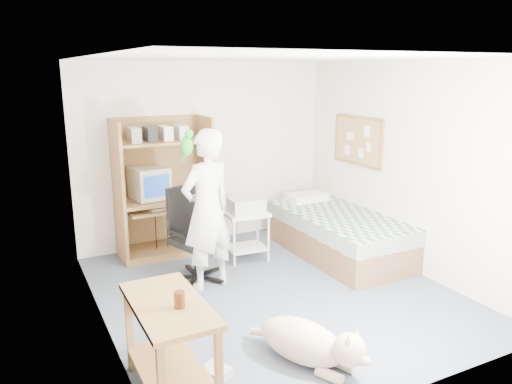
% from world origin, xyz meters
% --- Properties ---
extents(floor, '(4.00, 4.00, 0.00)m').
position_xyz_m(floor, '(0.00, 0.00, 0.00)').
color(floor, '#475060').
rests_on(floor, ground).
extents(wall_back, '(3.60, 0.02, 2.50)m').
position_xyz_m(wall_back, '(0.00, 2.00, 1.25)').
color(wall_back, silver).
rests_on(wall_back, floor).
extents(wall_right, '(0.02, 4.00, 2.50)m').
position_xyz_m(wall_right, '(1.80, 0.00, 1.25)').
color(wall_right, silver).
rests_on(wall_right, floor).
extents(wall_left, '(0.02, 4.00, 2.50)m').
position_xyz_m(wall_left, '(-1.80, 0.00, 1.25)').
color(wall_left, silver).
rests_on(wall_left, floor).
extents(ceiling, '(3.60, 4.00, 0.02)m').
position_xyz_m(ceiling, '(0.00, 0.00, 2.50)').
color(ceiling, white).
rests_on(ceiling, wall_back).
extents(computer_hutch, '(1.20, 0.63, 1.80)m').
position_xyz_m(computer_hutch, '(-0.70, 1.74, 0.82)').
color(computer_hutch, brown).
rests_on(computer_hutch, floor).
extents(bed, '(1.02, 2.02, 0.66)m').
position_xyz_m(bed, '(1.30, 0.62, 0.29)').
color(bed, brown).
rests_on(bed, floor).
extents(side_desk, '(0.50, 1.00, 0.75)m').
position_xyz_m(side_desk, '(-1.55, -1.20, 0.49)').
color(side_desk, brown).
rests_on(side_desk, floor).
extents(corkboard, '(0.04, 0.94, 0.66)m').
position_xyz_m(corkboard, '(1.77, 0.90, 1.45)').
color(corkboard, '#A17948').
rests_on(corkboard, wall_right).
extents(office_chair, '(0.61, 0.62, 1.08)m').
position_xyz_m(office_chair, '(-0.66, 0.76, 0.38)').
color(office_chair, black).
rests_on(office_chair, floor).
extents(person, '(0.75, 0.61, 1.79)m').
position_xyz_m(person, '(-0.59, 0.45, 0.89)').
color(person, white).
rests_on(person, floor).
extents(parrot, '(0.13, 0.23, 0.36)m').
position_xyz_m(parrot, '(-0.79, 0.47, 1.64)').
color(parrot, '#138726').
rests_on(parrot, person).
extents(dog, '(0.67, 1.10, 0.44)m').
position_xyz_m(dog, '(-0.41, -1.33, 0.19)').
color(dog, tan).
rests_on(dog, floor).
extents(printer_cart, '(0.56, 0.46, 0.63)m').
position_xyz_m(printer_cart, '(0.15, 1.02, 0.42)').
color(printer_cart, silver).
rests_on(printer_cart, floor).
extents(printer, '(0.44, 0.35, 0.18)m').
position_xyz_m(printer, '(0.15, 1.02, 0.72)').
color(printer, '#AEAEA9').
rests_on(printer, printer_cart).
extents(crt_monitor, '(0.49, 0.51, 0.40)m').
position_xyz_m(crt_monitor, '(-0.88, 1.75, 0.97)').
color(crt_monitor, beige).
rests_on(crt_monitor, computer_hutch).
extents(keyboard, '(0.47, 0.22, 0.03)m').
position_xyz_m(keyboard, '(-0.72, 1.58, 0.67)').
color(keyboard, beige).
rests_on(keyboard, computer_hutch).
extents(pencil_cup, '(0.08, 0.08, 0.12)m').
position_xyz_m(pencil_cup, '(-0.38, 1.65, 0.82)').
color(pencil_cup, gold).
rests_on(pencil_cup, computer_hutch).
extents(drink_glass, '(0.08, 0.08, 0.12)m').
position_xyz_m(drink_glass, '(-1.50, -1.31, 0.81)').
color(drink_glass, '#3C1C09').
rests_on(drink_glass, side_desk).
extents(floor_box_b, '(0.26, 0.28, 0.08)m').
position_xyz_m(floor_box_b, '(-1.18, -1.16, 0.04)').
color(floor_box_b, '#ADACA8').
rests_on(floor_box_b, floor).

